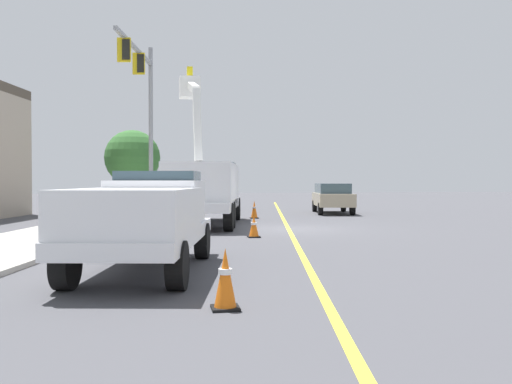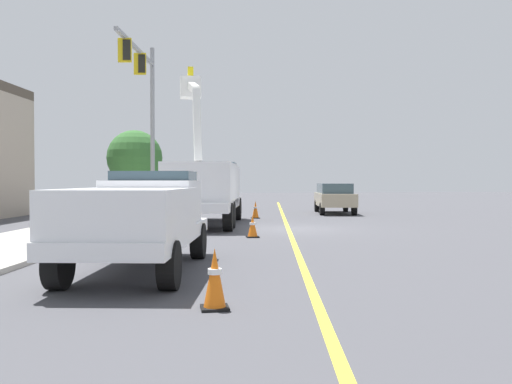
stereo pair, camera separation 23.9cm
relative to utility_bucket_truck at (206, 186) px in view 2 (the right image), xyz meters
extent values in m
plane|color=#47474C|center=(-2.52, -2.94, -1.61)|extent=(120.00, 120.00, 0.00)
cube|color=#B2ADA3|center=(-1.06, 4.68, -1.55)|extent=(59.60, 14.84, 0.12)
cube|color=yellow|center=(-2.52, -2.94, -1.61)|extent=(49.13, 9.58, 0.01)
cube|color=white|center=(-0.19, 0.02, -0.71)|extent=(8.52, 4.00, 0.36)
cube|color=white|center=(2.38, -0.47, 0.06)|extent=(3.02, 2.80, 1.60)
cube|color=#384C56|center=(2.58, -0.51, 0.76)|extent=(2.17, 2.40, 0.64)
cube|color=white|center=(-1.16, 0.20, 0.01)|extent=(5.63, 3.44, 1.80)
cube|color=white|center=(-2.14, 0.50, 2.35)|extent=(1.22, 0.31, 2.87)
cube|color=white|center=(-0.15, 0.55, 4.11)|extent=(3.11, 0.36, 1.01)
cube|color=white|center=(1.37, 0.59, 4.33)|extent=(0.90, 0.90, 0.90)
cube|color=yellow|center=(1.37, 0.59, 4.93)|extent=(0.36, 0.24, 0.60)
cylinder|color=black|center=(2.84, 0.58, -1.09)|extent=(1.09, 0.53, 1.04)
cylinder|color=black|center=(2.41, -1.63, -1.09)|extent=(1.09, 0.53, 1.04)
cylinder|color=black|center=(-1.43, 1.40, -1.09)|extent=(1.09, 0.53, 1.04)
cylinder|color=black|center=(-1.86, -0.81, -1.09)|extent=(1.09, 0.53, 1.04)
cylinder|color=black|center=(-2.72, 1.65, -1.09)|extent=(1.09, 0.53, 1.04)
cylinder|color=black|center=(-3.14, -0.56, -1.09)|extent=(1.09, 0.53, 1.04)
cube|color=white|center=(-11.43, 2.17, -0.86)|extent=(5.90, 3.12, 0.30)
cube|color=white|center=(-10.22, 1.94, -0.31)|extent=(2.34, 2.28, 1.10)
cube|color=#384C56|center=(-10.02, 1.90, 0.17)|extent=(1.65, 1.99, 0.56)
cube|color=white|center=(-12.42, 2.36, -0.46)|extent=(3.70, 2.70, 1.10)
cylinder|color=black|center=(-9.44, 2.75, -1.19)|extent=(0.88, 0.45, 0.84)
cylinder|color=black|center=(-9.79, 0.90, -1.19)|extent=(0.88, 0.45, 0.84)
cylinder|color=black|center=(-13.07, 3.45, -1.19)|extent=(0.88, 0.45, 0.84)
cylinder|color=black|center=(-13.42, 1.59, -1.19)|extent=(0.88, 0.45, 0.84)
cube|color=tan|center=(6.63, -7.70, -0.82)|extent=(5.07, 2.77, 0.70)
cube|color=#384C56|center=(6.78, -7.73, -0.22)|extent=(3.71, 2.29, 0.60)
cylinder|color=black|center=(4.86, -8.23, -1.27)|extent=(0.71, 0.36, 0.68)
cylinder|color=black|center=(5.19, -6.56, -1.27)|extent=(0.71, 0.36, 0.68)
cylinder|color=black|center=(8.07, -8.85, -1.27)|extent=(0.71, 0.36, 0.68)
cylinder|color=black|center=(8.39, -7.17, -1.27)|extent=(0.71, 0.36, 0.68)
cube|color=black|center=(-14.89, 0.96, -1.59)|extent=(0.40, 0.40, 0.04)
cone|color=orange|center=(-14.89, 0.96, -1.15)|extent=(0.32, 0.32, 0.84)
cylinder|color=white|center=(-14.89, 0.96, -1.06)|extent=(0.20, 0.20, 0.08)
cube|color=black|center=(-5.33, -1.12, -1.59)|extent=(0.40, 0.40, 0.04)
cone|color=orange|center=(-5.33, -1.12, -1.23)|extent=(0.32, 0.32, 0.68)
cylinder|color=white|center=(-5.33, -1.12, -1.16)|extent=(0.20, 0.20, 0.08)
cube|color=black|center=(3.40, -2.65, -1.59)|extent=(0.40, 0.40, 0.04)
cone|color=orange|center=(3.40, -2.65, -1.16)|extent=(0.32, 0.32, 0.83)
cylinder|color=white|center=(3.40, -2.65, -1.07)|extent=(0.20, 0.20, 0.08)
cylinder|color=gray|center=(5.75, 2.35, 2.73)|extent=(0.22, 0.22, 8.68)
cube|color=gray|center=(2.52, 2.97, 6.23)|extent=(6.51, 1.40, 0.16)
cube|color=gold|center=(3.16, 2.85, 5.68)|extent=(0.22, 0.57, 1.00)
cube|color=black|center=(3.14, 2.75, 5.68)|extent=(0.26, 0.35, 0.84)
cube|color=gold|center=(0.57, 3.34, 5.68)|extent=(0.22, 0.57, 1.00)
cube|color=black|center=(0.55, 3.25, 5.68)|extent=(0.26, 0.35, 0.84)
cylinder|color=brown|center=(9.39, 3.47, -0.58)|extent=(0.32, 0.32, 2.07)
sphere|color=#33662D|center=(9.39, 3.47, 1.57)|extent=(3.19, 3.19, 3.19)
camera|label=1|loc=(-22.53, 1.87, 0.24)|focal=37.80mm
camera|label=2|loc=(-22.57, 1.63, 0.24)|focal=37.80mm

